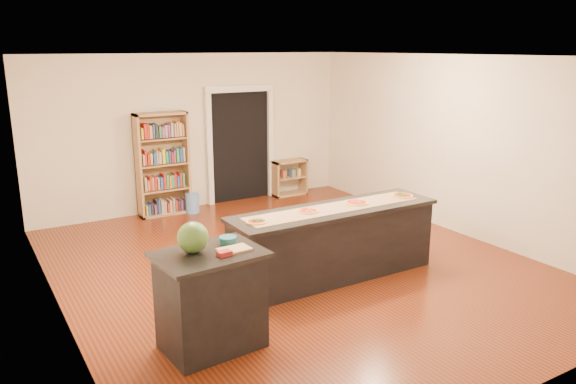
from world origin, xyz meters
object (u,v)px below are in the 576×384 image
side_counter (211,300)px  bookshelf (163,164)px  low_shelf (289,177)px  kitchen_island (334,243)px  watermelon (193,237)px  waste_bin (192,203)px

side_counter → bookshelf: size_ratio=0.56×
bookshelf → low_shelf: size_ratio=2.55×
kitchen_island → side_counter: bearing=-158.4°
watermelon → side_counter: bearing=-31.8°
kitchen_island → low_shelf: (1.68, 3.87, -0.11)m
side_counter → watermelon: size_ratio=3.36×
kitchen_island → waste_bin: size_ratio=7.99×
waste_bin → bookshelf: bearing=158.8°
watermelon → low_shelf: bearing=50.0°
kitchen_island → waste_bin: (-0.48, 3.69, -0.29)m
waste_bin → kitchen_island: bearing=-82.6°
side_counter → waste_bin: size_ratio=2.87×
bookshelf → side_counter: bearing=-103.6°
kitchen_island → side_counter: side_counter is taller
low_shelf → watermelon: watermelon is taller
side_counter → low_shelf: size_ratio=1.42×
waste_bin → low_shelf: bearing=4.8°
bookshelf → watermelon: bookshelf is taller
side_counter → waste_bin: bearing=66.4°
side_counter → watermelon: bearing=143.9°
kitchen_island → bookshelf: (-0.93, 3.86, 0.44)m
side_counter → watermelon: 0.66m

